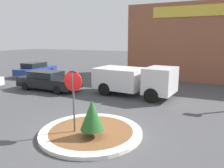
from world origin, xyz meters
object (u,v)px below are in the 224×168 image
(parked_sedan_black, at_px, (48,81))
(parked_sedan_blue, at_px, (36,69))
(stop_sign, at_px, (73,90))
(utility_truck, at_px, (134,79))

(parked_sedan_black, xyz_separation_m, parked_sedan_blue, (-5.44, 4.50, 0.00))
(stop_sign, xyz_separation_m, utility_truck, (0.11, 6.91, -0.71))
(utility_truck, bearing_deg, stop_sign, -84.54)
(utility_truck, height_order, parked_sedan_black, utility_truck)
(stop_sign, xyz_separation_m, parked_sedan_black, (-6.23, 5.80, -1.10))
(parked_sedan_black, bearing_deg, stop_sign, -41.56)
(parked_sedan_black, bearing_deg, parked_sedan_blue, 141.80)
(utility_truck, xyz_separation_m, parked_sedan_black, (-6.35, -1.12, -0.39))
(stop_sign, distance_m, parked_sedan_blue, 15.60)
(stop_sign, distance_m, utility_truck, 6.95)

